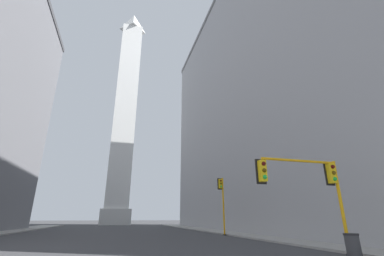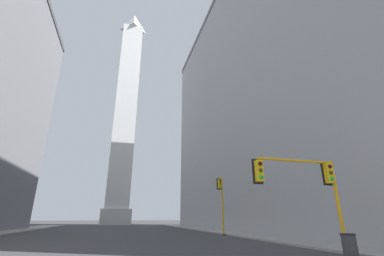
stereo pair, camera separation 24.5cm
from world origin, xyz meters
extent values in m
cube|color=gray|center=(14.47, 26.91, 0.07)|extent=(5.00, 89.69, 0.15)
cube|color=#9E9EA0|center=(26.91, 33.06, 20.75)|extent=(24.20, 56.12, 41.50)
cube|color=slate|center=(26.91, 33.06, 41.95)|extent=(24.44, 56.69, 0.90)
cube|color=silver|center=(0.00, 74.74, 2.03)|extent=(7.99, 7.99, 4.06)
cube|color=white|center=(0.00, 74.74, 33.93)|extent=(6.39, 6.39, 59.74)
pyramid|color=white|center=(0.00, 74.74, 67.32)|extent=(6.39, 6.39, 7.03)
cylinder|color=orange|center=(11.63, 9.81, 2.46)|extent=(0.18, 0.18, 4.92)
cylinder|color=#262626|center=(11.63, 9.81, 0.05)|extent=(0.40, 0.40, 0.10)
cube|color=yellow|center=(11.34, 9.81, 4.22)|extent=(0.35, 0.35, 1.10)
cube|color=black|center=(11.34, 9.99, 4.22)|extent=(0.58, 0.04, 1.32)
sphere|color=#410907|center=(11.33, 9.62, 4.56)|extent=(0.22, 0.22, 0.22)
sphere|color=#483506|center=(11.33, 9.62, 4.22)|extent=(0.22, 0.22, 0.22)
sphere|color=green|center=(11.33, 9.62, 3.88)|extent=(0.22, 0.22, 0.22)
cylinder|color=orange|center=(9.30, 9.81, 4.82)|extent=(4.66, 0.14, 0.14)
sphere|color=orange|center=(11.63, 9.81, 4.82)|extent=(0.18, 0.18, 0.18)
cube|color=yellow|center=(6.96, 9.81, 4.15)|extent=(0.35, 0.35, 1.10)
cube|color=black|center=(6.97, 9.99, 4.15)|extent=(0.58, 0.04, 1.32)
sphere|color=#410907|center=(6.96, 9.62, 4.49)|extent=(0.22, 0.22, 0.22)
sphere|color=#483506|center=(6.96, 9.62, 4.15)|extent=(0.22, 0.22, 0.22)
sphere|color=green|center=(6.96, 9.62, 3.81)|extent=(0.22, 0.22, 0.22)
cylinder|color=orange|center=(11.78, 26.75, 3.17)|extent=(0.18, 0.18, 6.35)
cylinder|color=#262626|center=(11.78, 26.75, 0.05)|extent=(0.40, 0.40, 0.10)
cube|color=yellow|center=(11.49, 26.75, 5.65)|extent=(0.36, 0.36, 1.10)
cube|color=black|center=(11.48, 26.93, 5.65)|extent=(0.58, 0.07, 1.32)
sphere|color=#410907|center=(11.50, 26.56, 5.99)|extent=(0.22, 0.22, 0.22)
sphere|color=#483506|center=(11.50, 26.56, 5.65)|extent=(0.22, 0.22, 0.22)
sphere|color=green|center=(11.50, 26.56, 5.31)|extent=(0.22, 0.22, 0.22)
cylinder|color=#38383A|center=(10.97, 8.90, 0.52)|extent=(0.65, 0.65, 1.05)
cylinder|color=black|center=(10.97, 8.90, 1.09)|extent=(0.69, 0.69, 0.08)
camera|label=1|loc=(-0.21, -1.97, 1.86)|focal=24.00mm
camera|label=2|loc=(0.03, -2.04, 1.86)|focal=24.00mm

